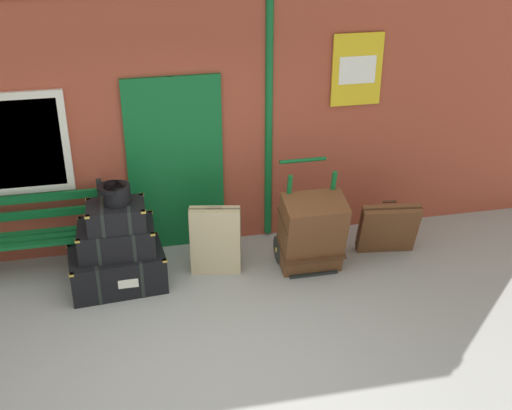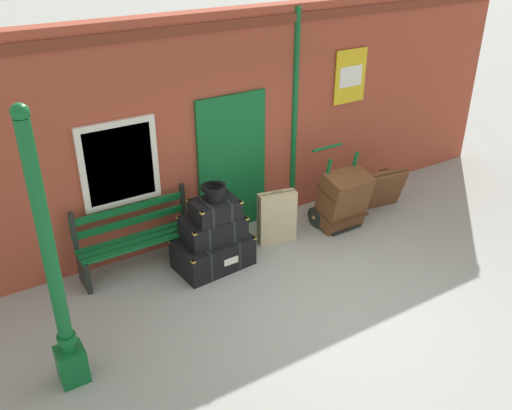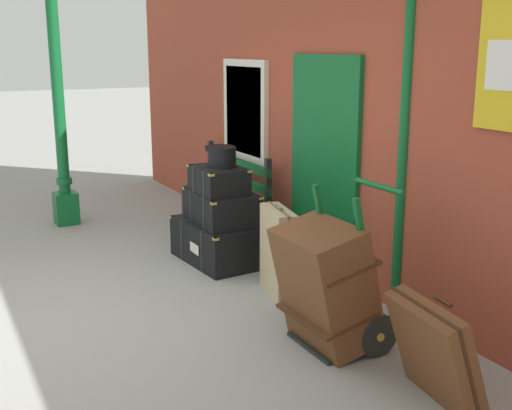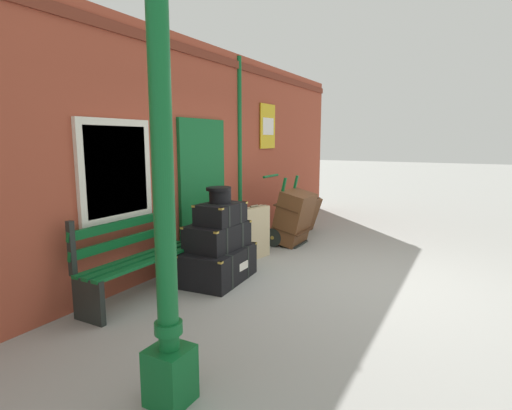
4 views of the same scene
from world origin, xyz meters
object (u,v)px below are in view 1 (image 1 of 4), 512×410
platform_bench (34,237)px  large_brown_trunk (312,233)px  steamer_trunk_top (116,216)px  porters_trolley (307,241)px  suitcase_slate (388,228)px  steamer_trunk_middle (117,238)px  suitcase_oxblood (215,240)px  steamer_trunk_base (118,269)px  round_hatbox (116,193)px

platform_bench → large_brown_trunk: (3.03, -0.62, 0.03)m
steamer_trunk_top → porters_trolley: bearing=1.9°
large_brown_trunk → suitcase_slate: 1.00m
steamer_trunk_middle → suitcase_oxblood: (1.07, 0.05, -0.19)m
steamer_trunk_base → suitcase_slate: size_ratio=1.47×
steamer_trunk_top → porters_trolley: 2.19m
platform_bench → steamer_trunk_middle: (0.90, -0.48, 0.14)m
steamer_trunk_base → steamer_trunk_middle: steamer_trunk_middle is taller
porters_trolley → large_brown_trunk: (-0.00, -0.18, 0.21)m
suitcase_oxblood → steamer_trunk_top: bearing=-174.9°
steamer_trunk_base → round_hatbox: 0.91m
suitcase_slate → suitcase_oxblood: size_ratio=0.87×
steamer_trunk_base → steamer_trunk_middle: 0.37m
large_brown_trunk → suitcase_slate: (0.98, 0.15, -0.14)m
large_brown_trunk → round_hatbox: bearing=176.4°
steamer_trunk_base → large_brown_trunk: 2.17m
large_brown_trunk → suitcase_slate: bearing=8.6°
steamer_trunk_top → platform_bench: bearing=151.0°
round_hatbox → porters_trolley: bearing=1.2°
round_hatbox → suitcase_oxblood: 1.26m
steamer_trunk_base → round_hatbox: bearing=7.4°
steamer_trunk_top → suitcase_slate: 3.13m
steamer_trunk_top → steamer_trunk_base: bearing=163.3°
steamer_trunk_middle → porters_trolley: bearing=0.8°
large_brown_trunk → suitcase_oxblood: 1.08m
steamer_trunk_middle → porters_trolley: size_ratio=0.69×
porters_trolley → suitcase_oxblood: (-1.06, 0.02, 0.12)m
steamer_trunk_middle → suitcase_oxblood: bearing=2.9°
platform_bench → steamer_trunk_base: (0.88, -0.50, -0.23)m
round_hatbox → large_brown_trunk: size_ratio=0.35×
platform_bench → round_hatbox: (0.95, -0.49, 0.67)m
steamer_trunk_base → suitcase_oxblood: size_ratio=1.28×
steamer_trunk_base → suitcase_oxblood: 1.11m
steamer_trunk_middle → suitcase_oxblood: size_ratio=0.99×
steamer_trunk_base → suitcase_oxblood: bearing=4.1°
steamer_trunk_top → steamer_trunk_middle: bearing=120.0°
steamer_trunk_top → large_brown_trunk: bearing=-2.9°
platform_bench → steamer_trunk_middle: platform_bench is taller
platform_bench → suitcase_oxblood: 2.02m
steamer_trunk_top → porters_trolley: size_ratio=0.52×
platform_bench → round_hatbox: round_hatbox is taller
suitcase_oxblood → steamer_trunk_base: bearing=-175.9°
steamer_trunk_top → suitcase_oxblood: (1.05, 0.09, -0.48)m
suitcase_slate → steamer_trunk_base: bearing=-179.5°
steamer_trunk_middle → steamer_trunk_top: 0.29m
platform_bench → porters_trolley: (3.03, -0.45, -0.17)m
steamer_trunk_top → round_hatbox: 0.25m
suitcase_slate → suitcase_oxblood: bearing=178.5°
porters_trolley → large_brown_trunk: size_ratio=1.25×
porters_trolley → steamer_trunk_top: bearing=-178.1°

